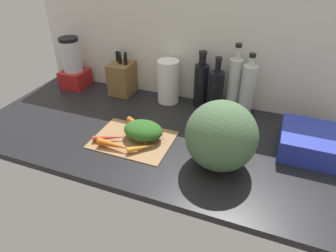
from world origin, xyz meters
The scene contains 21 objects.
ground_plane centered at (0.00, 0.00, -1.50)cm, with size 170.00×80.00×3.00cm, color black.
wall_back centered at (0.00, 38.50, 30.00)cm, with size 170.00×3.00×60.00cm, color silver.
cutting_board centered at (-7.22, -10.90, 0.40)cm, with size 34.62×25.88×0.80cm, color #997047.
carrot_0 centered at (-16.03, -15.42, 2.01)cm, with size 2.42×2.42×14.93cm, color red.
carrot_1 centered at (-11.09, -20.14, 2.54)cm, with size 3.47×3.47×15.72cm, color orange.
carrot_2 centered at (1.64, -8.19, 2.30)cm, with size 3.00×3.00×10.99cm, color orange.
carrot_3 centered at (-9.73, -1.50, 2.27)cm, with size 2.94×2.94×12.90cm, color orange.
carrot_4 centered at (-4.27, -10.19, 2.41)cm, with size 3.22×3.22×14.43cm, color orange.
carrot_5 centered at (-1.42, -6.66, 2.59)cm, with size 3.58×3.58×17.74cm, color red.
carrot_6 centered at (0.44, -17.14, 2.12)cm, with size 2.64×2.64×12.09cm, color orange.
carrot_7 centered at (-3.89, -3.50, 1.93)cm, with size 2.26×2.26×11.47cm, color orange.
carrot_greens_pile centered at (-3.17, -8.24, 4.55)cm, with size 17.74×13.65×7.51cm, color #2D6023.
winter_squash centered at (31.94, -13.38, 13.67)cm, with size 27.38×26.73×27.34cm, color #4C6B47.
knife_block centered at (-33.87, 30.66, 9.15)cm, with size 12.17×16.20×23.28cm.
blender_appliance centered at (-64.89, 27.58, 12.66)cm, with size 14.32×14.32×29.27cm.
paper_towel_roll centered at (-5.88, 29.50, 11.59)cm, with size 11.49×11.49×23.18cm, color white.
bottle_0 centered at (11.56, 31.37, 12.31)cm, with size 7.32×7.32×29.58cm.
bottle_1 centered at (20.15, 28.30, 11.40)cm, with size 7.42×7.42×28.79cm.
bottle_2 centered at (28.13, 31.59, 14.68)cm, with size 6.42×6.42×35.16cm.
bottle_3 centered at (35.21, 29.04, 13.77)cm, with size 6.87×6.87×32.16cm.
dish_rack centered at (65.77, 8.43, 4.82)cm, with size 24.73×24.88×9.65cm, color #2838AD.
Camera 1 is at (46.30, -105.70, 77.13)cm, focal length 31.69 mm.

